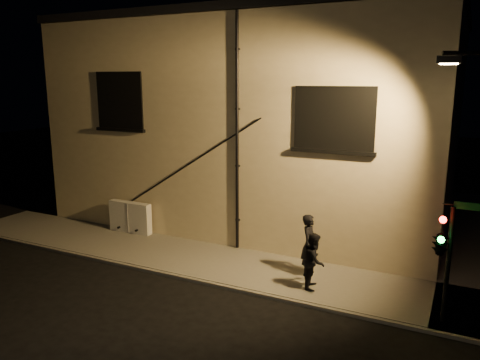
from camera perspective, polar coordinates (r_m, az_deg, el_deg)
The scene contains 7 objects.
ground at distance 14.29m, azimuth 0.92°, elevation -13.54°, with size 90.00×90.00×0.00m, color black.
sidewalk at distance 17.69m, azimuth 10.74°, elevation -8.37°, with size 21.00×16.00×0.12m.
building at distance 22.39m, azimuth 3.91°, elevation 7.52°, with size 16.20×12.23×8.80m.
utility_cabinet at distance 19.51m, azimuth -13.23°, elevation -4.41°, with size 1.90×0.32×1.25m, color white.
pedestrian_a at distance 15.02m, azimuth 8.44°, elevation -7.81°, with size 0.71×0.47×1.96m, color black.
pedestrian_b at distance 14.17m, azimuth 9.03°, elevation -9.69°, with size 0.82×0.64×1.68m, color black.
traffic_signal at distance 12.67m, azimuth 23.32°, elevation -7.00°, with size 1.23×1.87×3.18m.
Camera 1 is at (5.50, -11.65, 6.19)m, focal length 35.00 mm.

